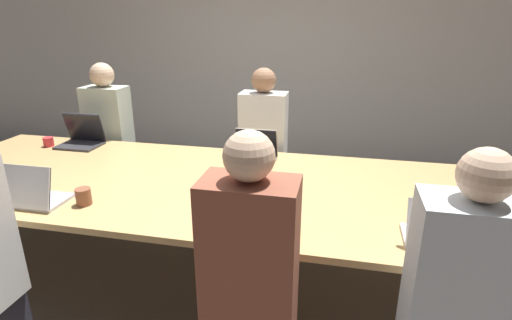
# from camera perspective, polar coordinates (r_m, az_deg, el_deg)

# --- Properties ---
(ground_plane) EXTENTS (24.00, 24.00, 0.00)m
(ground_plane) POSITION_cam_1_polar(r_m,az_deg,el_deg) (3.09, -5.35, -16.39)
(ground_plane) COLOR brown
(curtain_wall) EXTENTS (12.00, 0.06, 2.80)m
(curtain_wall) POSITION_cam_1_polar(r_m,az_deg,el_deg) (4.89, 2.97, 14.83)
(curtain_wall) COLOR beige
(curtain_wall) RESTS_ON ground_plane
(conference_table) EXTENTS (4.36, 1.47, 0.76)m
(conference_table) POSITION_cam_1_polar(r_m,az_deg,el_deg) (2.73, -5.82, -4.16)
(conference_table) COLOR tan
(conference_table) RESTS_ON ground_plane
(laptop_far_left) EXTENTS (0.35, 0.27, 0.28)m
(laptop_far_left) POSITION_cam_1_polar(r_m,az_deg,el_deg) (3.79, -23.58, 3.12)
(laptop_far_left) COLOR #333338
(laptop_far_left) RESTS_ON conference_table
(person_far_left) EXTENTS (0.40, 0.24, 1.43)m
(person_far_left) POSITION_cam_1_polar(r_m,az_deg,el_deg) (4.10, -20.10, 2.67)
(person_far_left) COLOR #2D2D38
(person_far_left) RESTS_ON ground_plane
(cup_far_left) EXTENTS (0.08, 0.08, 0.08)m
(cup_far_left) POSITION_cam_1_polar(r_m,az_deg,el_deg) (3.89, -27.53, 2.32)
(cup_far_left) COLOR red
(cup_far_left) RESTS_ON conference_table
(laptop_near_left) EXTENTS (0.33, 0.26, 0.26)m
(laptop_near_left) POSITION_cam_1_polar(r_m,az_deg,el_deg) (2.70, -29.29, -4.22)
(laptop_near_left) COLOR #B7B7BC
(laptop_near_left) RESTS_ON conference_table
(cup_near_left) EXTENTS (0.09, 0.09, 0.10)m
(cup_near_left) POSITION_cam_1_polar(r_m,az_deg,el_deg) (2.59, -23.42, -4.82)
(cup_near_left) COLOR brown
(cup_near_left) RESTS_ON conference_table
(laptop_near_midright) EXTENTS (0.36, 0.25, 0.25)m
(laptop_near_midright) POSITION_cam_1_polar(r_m,az_deg,el_deg) (2.14, 0.50, -7.61)
(laptop_near_midright) COLOR #B7B7BC
(laptop_near_midright) RESTS_ON conference_table
(person_near_midright) EXTENTS (0.40, 0.24, 1.42)m
(person_near_midright) POSITION_cam_1_polar(r_m,az_deg,el_deg) (1.84, -0.89, -18.24)
(person_near_midright) COLOR #2D2D38
(person_near_midright) RESTS_ON ground_plane
(cup_near_midright) EXTENTS (0.08, 0.08, 0.10)m
(cup_near_midright) POSITION_cam_1_polar(r_m,az_deg,el_deg) (2.23, -5.70, -7.28)
(cup_near_midright) COLOR red
(cup_near_midright) RESTS_ON conference_table
(laptop_far_center) EXTENTS (0.32, 0.26, 0.26)m
(laptop_far_center) POSITION_cam_1_polar(r_m,az_deg,el_deg) (3.08, -0.05, 1.15)
(laptop_far_center) COLOR gray
(laptop_far_center) RESTS_ON conference_table
(person_far_center) EXTENTS (0.40, 0.24, 1.42)m
(person_far_center) POSITION_cam_1_polar(r_m,az_deg,el_deg) (3.57, 1.04, 1.32)
(person_far_center) COLOR #2D2D38
(person_far_center) RESTS_ON ground_plane
(laptop_near_right) EXTENTS (0.35, 0.24, 0.24)m
(laptop_near_right) POSITION_cam_1_polar(r_m,az_deg,el_deg) (2.17, 25.03, -9.30)
(laptop_near_right) COLOR silver
(laptop_near_right) RESTS_ON conference_table
(cup_near_right) EXTENTS (0.09, 0.09, 0.10)m
(cup_near_right) POSITION_cam_1_polar(r_m,az_deg,el_deg) (2.27, 31.81, -9.81)
(cup_near_right) COLOR white
(cup_near_right) RESTS_ON conference_table
(stapler) EXTENTS (0.10, 0.16, 0.05)m
(stapler) POSITION_cam_1_polar(r_m,az_deg,el_deg) (2.48, -1.19, -4.80)
(stapler) COLOR black
(stapler) RESTS_ON conference_table
(notebook) EXTENTS (0.23, 0.19, 0.02)m
(notebook) POSITION_cam_1_polar(r_m,az_deg,el_deg) (2.62, -6.54, -3.90)
(notebook) COLOR maroon
(notebook) RESTS_ON conference_table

